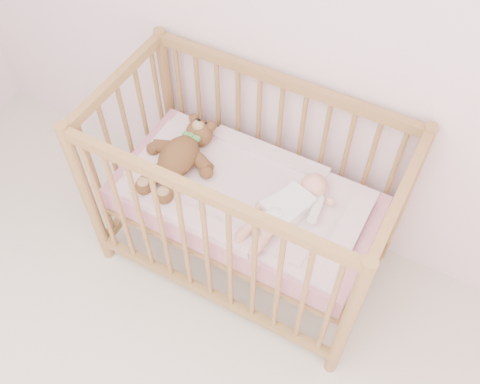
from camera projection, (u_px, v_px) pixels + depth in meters
The scene contains 5 objects.
crib at pixel (245, 200), 2.51m from camera, with size 1.36×0.76×1.00m, color #A18044, non-canonical shape.
mattress at pixel (245, 202), 2.53m from camera, with size 1.22×0.62×0.13m, color pink.
blanket at pixel (245, 192), 2.47m from camera, with size 1.10×0.58×0.06m, color pink, non-canonical shape.
baby at pixel (290, 205), 2.33m from camera, with size 0.26×0.54×0.13m, color white, non-canonical shape.
teddy_bear at pixel (179, 156), 2.49m from camera, with size 0.38×0.53×0.15m, color brown, non-canonical shape.
Camera 1 is at (0.67, 0.28, 2.53)m, focal length 40.00 mm.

